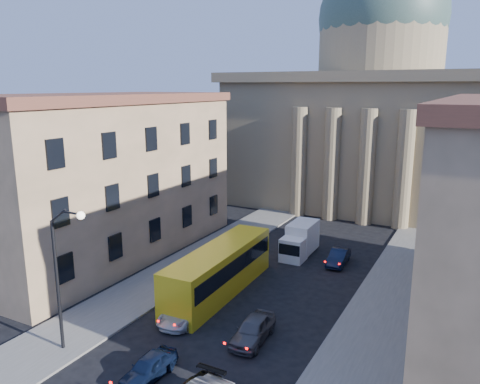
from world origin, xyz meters
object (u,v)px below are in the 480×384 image
(car_left_near, at_px, (149,367))
(city_bus, at_px, (220,269))
(street_lamp, at_px, (62,268))
(box_truck, at_px, (300,240))

(car_left_near, relative_size, city_bus, 0.30)
(street_lamp, xyz_separation_m, city_bus, (3.67, 11.29, -3.40))
(street_lamp, distance_m, car_left_near, 7.40)
(city_bus, xyz_separation_m, box_truck, (2.50, 10.46, -0.50))
(street_lamp, height_order, car_left_near, street_lamp)
(car_left_near, distance_m, city_bus, 11.37)
(city_bus, distance_m, box_truck, 10.77)
(car_left_near, bearing_deg, box_truck, 88.72)
(street_lamp, height_order, city_bus, street_lamp)
(car_left_near, relative_size, box_truck, 0.71)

